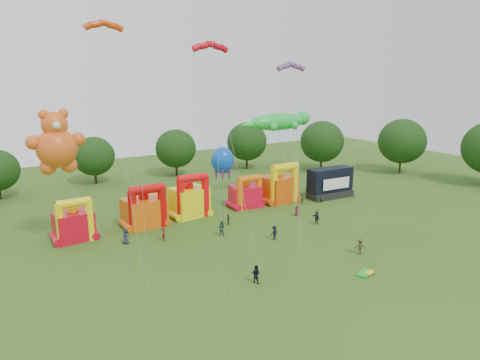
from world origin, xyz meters
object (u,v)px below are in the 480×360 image
bouncy_castle_0 (74,224)px  stage_trailer (330,183)px  spectator_0 (126,236)px  octopus_kite (224,187)px  bouncy_castle_2 (190,200)px  spectator_4 (228,219)px  teddy_bear_kite (74,183)px  gecko_kite (281,137)px

bouncy_castle_0 → stage_trailer: bouncy_castle_0 is taller
spectator_0 → octopus_kite: bearing=-5.2°
bouncy_castle_2 → spectator_4: bearing=-65.3°
octopus_kite → spectator_4: (-2.47, -5.47, -3.00)m
octopus_kite → spectator_4: bearing=-114.3°
teddy_bear_kite → gecko_kite: (33.43, 4.55, 2.40)m
stage_trailer → spectator_0: (-35.83, -2.36, -1.49)m
bouncy_castle_0 → stage_trailer: size_ratio=0.70×
teddy_bear_kite → spectator_0: size_ratio=8.52×
bouncy_castle_0 → bouncy_castle_2: (16.37, 1.10, 0.32)m
octopus_kite → spectator_0: 17.58m
teddy_bear_kite → bouncy_castle_0: bearing=89.7°
teddy_bear_kite → spectator_0: 8.84m
bouncy_castle_2 → gecko_kite: gecko_kite is taller
bouncy_castle_2 → octopus_kite: octopus_kite is taller
bouncy_castle_0 → spectator_0: size_ratio=2.92×
bouncy_castle_0 → teddy_bear_kite: 6.33m
octopus_kite → teddy_bear_kite: bearing=-172.2°
bouncy_castle_0 → teddy_bear_kite: (-0.01, -2.59, 5.78)m
spectator_4 → stage_trailer: bearing=153.4°
gecko_kite → spectator_0: gecko_kite is taller
spectator_0 → spectator_4: (14.18, -0.55, -0.20)m
stage_trailer → spectator_0: 35.94m
bouncy_castle_2 → spectator_0: bearing=-153.5°
stage_trailer → spectator_4: size_ratio=5.23×
gecko_kite → octopus_kite: bearing=-172.3°
bouncy_castle_0 → spectator_0: bearing=-42.0°
spectator_0 → spectator_4: 14.19m
gecko_kite → spectator_4: (-14.20, -7.06, -9.58)m
gecko_kite → spectator_0: bearing=-167.1°
gecko_kite → spectator_0: 30.59m
teddy_bear_kite → bouncy_castle_2: bearing=12.7°
bouncy_castle_2 → gecko_kite: size_ratio=0.46×
spectator_0 → bouncy_castle_0: bearing=116.3°
bouncy_castle_2 → stage_trailer: bearing=-7.6°
bouncy_castle_0 → gecko_kite: gecko_kite is taller
teddy_bear_kite → octopus_kite: bearing=7.8°
stage_trailer → teddy_bear_kite: (-40.89, -0.40, 5.49)m
teddy_bear_kite → gecko_kite: 33.82m
bouncy_castle_0 → gecko_kite: bearing=3.4°
bouncy_castle_2 → octopus_kite: bearing=-7.7°
bouncy_castle_0 → spectator_4: size_ratio=3.66×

